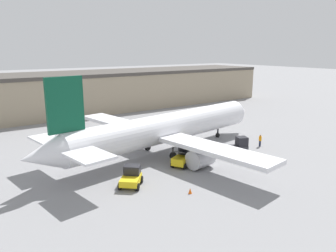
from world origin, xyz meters
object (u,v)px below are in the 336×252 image
ground_crew_worker (260,140)px  pushback_tug (131,177)px  safety_cone_near (190,191)px  airplane (163,129)px  baggage_tug (237,147)px  belt_loader_truck (184,156)px

ground_crew_worker → pushback_tug: size_ratio=0.52×
ground_crew_worker → safety_cone_near: 19.36m
airplane → pushback_tug: (-8.61, -6.83, -2.43)m
ground_crew_worker → baggage_tug: bearing=-135.6°
pushback_tug → safety_cone_near: size_ratio=6.18×
ground_crew_worker → belt_loader_truck: bearing=-144.0°
ground_crew_worker → pushback_tug: 21.98m
baggage_tug → pushback_tug: bearing=-155.6°
baggage_tug → belt_loader_truck: 8.37m
ground_crew_worker → belt_loader_truck: size_ratio=0.47×
baggage_tug → safety_cone_near: baggage_tug is taller
pushback_tug → belt_loader_truck: bearing=-36.2°
airplane → pushback_tug: airplane is taller
airplane → pushback_tug: bearing=-150.2°
pushback_tug → safety_cone_near: bearing=-102.1°
safety_cone_near → belt_loader_truck: bearing=56.7°
baggage_tug → belt_loader_truck: bearing=-165.1°
airplane → ground_crew_worker: airplane is taller
belt_loader_truck → safety_cone_near: size_ratio=6.78×
belt_loader_truck → pushback_tug: belt_loader_truck is taller
airplane → pushback_tug: size_ratio=11.13×
ground_crew_worker → safety_cone_near: ground_crew_worker is taller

